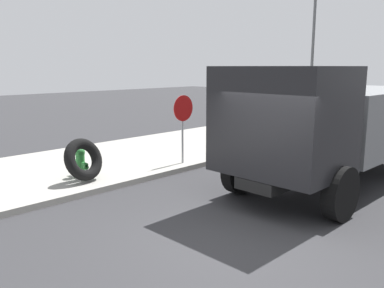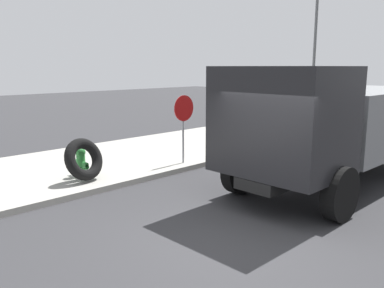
% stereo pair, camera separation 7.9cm
% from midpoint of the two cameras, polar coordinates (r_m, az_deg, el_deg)
% --- Properties ---
extents(ground_plane, '(80.00, 80.00, 0.00)m').
position_cam_midpoint_polar(ground_plane, '(7.15, 5.21, -13.88)').
color(ground_plane, '#2D2D30').
extents(sidewalk_curb, '(36.00, 5.00, 0.15)m').
position_cam_midpoint_polar(sidewalk_curb, '(12.08, -19.43, -3.72)').
color(sidewalk_curb, '#99968E').
rests_on(sidewalk_curb, ground).
extents(fire_hydrant, '(0.26, 0.60, 0.78)m').
position_cam_midpoint_polar(fire_hydrant, '(10.96, -15.66, -2.34)').
color(fire_hydrant, '#2D8438').
rests_on(fire_hydrant, sidewalk_curb).
extents(loose_tire, '(1.19, 0.83, 1.12)m').
position_cam_midpoint_polar(loose_tire, '(10.46, -15.28, -2.12)').
color(loose_tire, black).
rests_on(loose_tire, sidewalk_curb).
extents(stop_sign, '(0.76, 0.08, 2.02)m').
position_cam_midpoint_polar(stop_sign, '(11.87, -1.47, 3.90)').
color(stop_sign, gray).
rests_on(stop_sign, sidewalk_curb).
extents(dump_truck_gray, '(7.04, 2.89, 3.00)m').
position_cam_midpoint_polar(dump_truck_gray, '(10.61, 19.24, 2.80)').
color(dump_truck_gray, slate).
rests_on(dump_truck_gray, ground).
extents(street_light_pole, '(0.12, 0.12, 6.93)m').
position_cam_midpoint_polar(street_light_pole, '(18.54, 16.54, 12.36)').
color(street_light_pole, '#595B5E').
rests_on(street_light_pole, sidewalk_curb).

